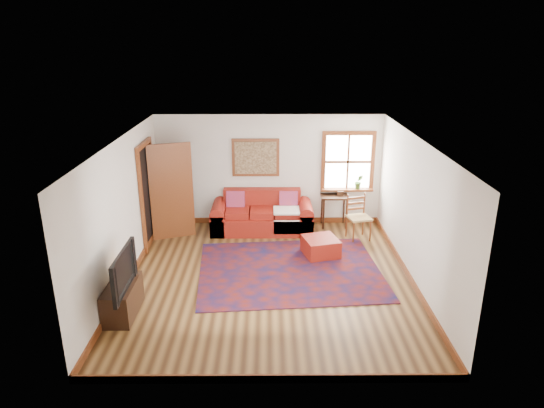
{
  "coord_description": "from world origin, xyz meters",
  "views": [
    {
      "loc": [
        -0.0,
        -7.72,
        4.12
      ],
      "look_at": [
        0.05,
        0.6,
        1.21
      ],
      "focal_mm": 32.0,
      "sensor_mm": 36.0,
      "label": 1
    }
  ],
  "objects_px": {
    "side_table": "(334,201)",
    "ladder_back_chair": "(358,215)",
    "media_cabinet": "(123,299)",
    "red_leather_sofa": "(262,217)",
    "red_ottoman": "(321,247)"
  },
  "relations": [
    {
      "from": "red_leather_sofa",
      "to": "media_cabinet",
      "type": "xyz_separation_m",
      "value": [
        -2.12,
        -3.45,
        -0.03
      ]
    },
    {
      "from": "red_leather_sofa",
      "to": "ladder_back_chair",
      "type": "height_order",
      "value": "ladder_back_chair"
    },
    {
      "from": "red_leather_sofa",
      "to": "side_table",
      "type": "relative_size",
      "value": 3.05
    },
    {
      "from": "red_ottoman",
      "to": "media_cabinet",
      "type": "bearing_deg",
      "value": -162.62
    },
    {
      "from": "red_ottoman",
      "to": "side_table",
      "type": "height_order",
      "value": "side_table"
    },
    {
      "from": "media_cabinet",
      "to": "red_ottoman",
      "type": "bearing_deg",
      "value": 32.63
    },
    {
      "from": "side_table",
      "to": "media_cabinet",
      "type": "bearing_deg",
      "value": -135.59
    },
    {
      "from": "red_ottoman",
      "to": "side_table",
      "type": "xyz_separation_m",
      "value": [
        0.45,
        1.56,
        0.42
      ]
    },
    {
      "from": "side_table",
      "to": "media_cabinet",
      "type": "height_order",
      "value": "side_table"
    },
    {
      "from": "ladder_back_chair",
      "to": "media_cabinet",
      "type": "bearing_deg",
      "value": -144.38
    },
    {
      "from": "red_leather_sofa",
      "to": "side_table",
      "type": "height_order",
      "value": "red_leather_sofa"
    },
    {
      "from": "media_cabinet",
      "to": "red_leather_sofa",
      "type": "bearing_deg",
      "value": 58.43
    },
    {
      "from": "side_table",
      "to": "ladder_back_chair",
      "type": "xyz_separation_m",
      "value": [
        0.41,
        -0.69,
        -0.09
      ]
    },
    {
      "from": "side_table",
      "to": "ladder_back_chair",
      "type": "relative_size",
      "value": 0.76
    },
    {
      "from": "ladder_back_chair",
      "to": "media_cabinet",
      "type": "relative_size",
      "value": 1.03
    }
  ]
}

